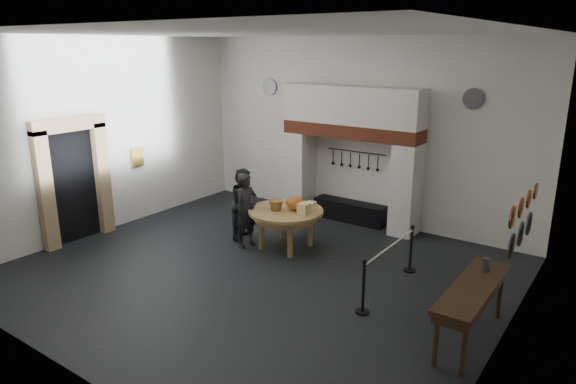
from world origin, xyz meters
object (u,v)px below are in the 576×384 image
Objects in this scene: visitor_far at (244,203)px; barrier_post_near at (363,288)px; barrier_post_far at (411,250)px; visitor_near at (246,210)px; iron_range at (350,211)px; work_table at (286,211)px; side_table at (473,287)px.

barrier_post_near is at bearing -131.81° from visitor_far.
barrier_post_far is at bearing -103.38° from visitor_far.
visitor_near reaches higher than barrier_post_far.
iron_range is at bearing -12.46° from visitor_near.
barrier_post_far is at bearing 8.77° from work_table.
work_table is at bearing -171.23° from barrier_post_far.
barrier_post_near is at bearing -173.60° from side_table.
side_table and barrier_post_near have the same top height.
side_table is 2.44× the size of barrier_post_far.
side_table is 2.51m from barrier_post_far.
work_table is at bearing -96.75° from iron_range.
visitor_far is at bearing 165.95° from side_table.
iron_range is at bearing 121.29° from barrier_post_near.
iron_range is 1.17× the size of work_table.
work_table is 3.16m from barrier_post_near.
barrier_post_near is (2.42, -3.98, 0.20)m from iron_range.
iron_range is 4.66m from barrier_post_near.
barrier_post_near is (3.87, -1.58, -0.36)m from visitor_far.
barrier_post_near is 1.00× the size of barrier_post_far.
visitor_far is (-1.17, -0.01, -0.03)m from work_table.
visitor_near reaches higher than barrier_post_near.
iron_range is at bearing -50.71° from visitor_far.
iron_range is 1.17× the size of visitor_far.
visitor_near is at bearing -110.52° from iron_range.
visitor_near is at bearing -154.62° from visitor_far.
barrier_post_far reaches higher than iron_range.
work_table is 1.80× the size of barrier_post_far.
barrier_post_near is (3.47, -1.18, -0.38)m from visitor_near.
iron_range is 2.86m from visitor_far.
work_table is 1.00× the size of visitor_far.
visitor_near is 1.83× the size of barrier_post_near.
visitor_far is 1.80× the size of barrier_post_near.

